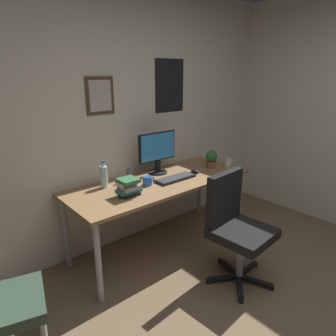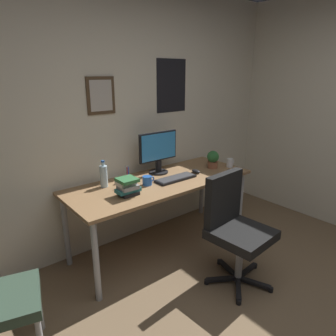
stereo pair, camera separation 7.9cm
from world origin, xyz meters
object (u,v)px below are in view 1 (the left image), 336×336
Objects in this scene: monitor at (157,151)px; computer_mouse at (195,171)px; water_bottle at (104,176)px; coffee_mug_far at (148,181)px; pen_cup at (127,181)px; office_chair at (235,223)px; keyboard at (175,178)px; potted_plant at (211,159)px; coffee_mug_near at (228,162)px; book_stack_left at (128,187)px.

monitor is 4.18× the size of computer_mouse.
water_bottle is at bearing -178.88° from monitor.
pen_cup is (-0.17, 0.09, 0.01)m from coffee_mug_far.
keyboard is at bearing 93.14° from office_chair.
monitor is 1.82× the size of water_bottle.
potted_plant reaches higher than coffee_mug_far.
potted_plant is (1.20, -0.24, -0.00)m from water_bottle.
potted_plant is at bearing -6.06° from pen_cup.
coffee_mug_far is (-0.60, 0.03, 0.03)m from computer_mouse.
office_chair reaches higher than potted_plant.
water_bottle is 2.29× the size of coffee_mug_near.
office_chair is 0.96m from book_stack_left.
coffee_mug_near is 1.23m from pen_cup.
computer_mouse is at bearing -8.91° from pen_cup.
potted_plant reaches higher than coffee_mug_near.
water_bottle is (-0.68, 0.98, 0.31)m from office_chair.
coffee_mug_near is (0.45, -0.08, 0.03)m from computer_mouse.
book_stack_left is at bearing -175.89° from keyboard.
coffee_mug_near is 0.56× the size of potted_plant.
pen_cup is at bearing 171.09° from computer_mouse.
coffee_mug_far is 0.63× the size of pen_cup.
computer_mouse is at bearing -3.28° from coffee_mug_far.
computer_mouse is 0.87× the size of coffee_mug_far.
computer_mouse is 0.88m from book_stack_left.
computer_mouse is 0.60m from coffee_mug_far.
keyboard is 2.21× the size of potted_plant.
keyboard is 0.30m from computer_mouse.
coffee_mug_near is at bearing -10.59° from computer_mouse.
book_stack_left is (-0.11, -0.18, 0.03)m from pen_cup.
office_chair is 7.52× the size of coffee_mug_far.
book_stack_left is (0.06, -0.31, -0.03)m from water_bottle.
office_chair is at bearing -125.18° from potted_plant.
pen_cup reaches higher than coffee_mug_near.
monitor is 4.18× the size of coffee_mug_near.
coffee_mug_near is (0.71, 0.65, 0.26)m from office_chair.
keyboard is 3.91× the size of computer_mouse.
coffee_mug_far is 0.87m from potted_plant.
keyboard is at bearing 4.11° from book_stack_left.
coffee_mug_near is at bearing -0.83° from book_stack_left.
pen_cup is (0.17, -0.13, -0.05)m from water_bottle.
keyboard is 2.15× the size of pen_cup.
potted_plant is (0.87, -0.02, 0.06)m from coffee_mug_far.
book_stack_left is (-1.14, -0.07, -0.03)m from potted_plant.
monitor is 0.63m from potted_plant.
pen_cup is at bearing 170.47° from coffee_mug_near.
book_stack_left is (-0.58, -0.04, 0.07)m from keyboard.
pen_cup is at bearing 173.94° from potted_plant.
coffee_mug_near is 0.87× the size of coffee_mug_far.
office_chair is at bearing -86.86° from keyboard.
keyboard is 0.31m from coffee_mug_far.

